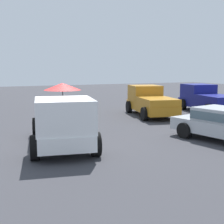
# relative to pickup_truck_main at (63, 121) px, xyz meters

# --- Properties ---
(ground_plane) EXTENTS (80.00, 80.00, 0.00)m
(ground_plane) POSITION_rel_pickup_truck_main_xyz_m (-0.42, 0.08, -0.99)
(ground_plane) COLOR #38383D
(pickup_truck_main) EXTENTS (5.33, 3.07, 2.31)m
(pickup_truck_main) POSITION_rel_pickup_truck_main_xyz_m (0.00, 0.00, 0.00)
(pickup_truck_main) COLOR black
(pickup_truck_main) RESTS_ON ground
(pickup_truck_red) EXTENTS (5.03, 2.78, 1.80)m
(pickup_truck_red) POSITION_rel_pickup_truck_main_xyz_m (-5.00, 11.28, -0.12)
(pickup_truck_red) COLOR black
(pickup_truck_red) RESTS_ON ground
(pickup_truck_far) EXTENTS (5.08, 2.98, 1.80)m
(pickup_truck_far) POSITION_rel_pickup_truck_main_xyz_m (-5.26, 7.05, -0.12)
(pickup_truck_far) COLOR black
(pickup_truck_far) RESTS_ON ground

